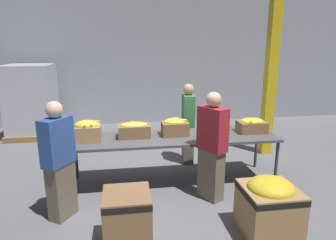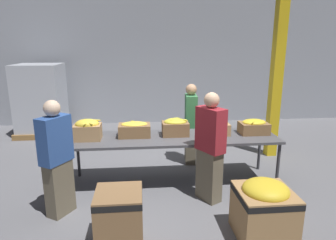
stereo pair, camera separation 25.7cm
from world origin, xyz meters
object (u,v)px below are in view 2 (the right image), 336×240
Objects in this scene: banana_box_4 at (254,126)px; volunteer_0 at (210,148)px; banana_box_3 at (216,127)px; donation_bin_0 at (119,217)px; sorting_table at (174,139)px; banana_box_0 at (88,129)px; pallet_stack_0 at (41,100)px; volunteer_1 at (191,124)px; volunteer_2 at (57,160)px; donation_bin_1 at (264,208)px; banana_box_1 at (134,129)px; support_pillar at (278,55)px; banana_box_2 at (175,127)px.

banana_box_4 is 1.11m from volunteer_0.
banana_box_3 is 2.24m from donation_bin_0.
banana_box_0 reaches higher than sorting_table.
donation_bin_0 is at bearing -64.55° from pallet_stack_0.
sorting_table reaches higher than donation_bin_0.
volunteer_2 reaches higher than volunteer_1.
volunteer_2 is 2.61m from donation_bin_1.
sorting_table is at bearing 6.06° from volunteer_0.
sorting_table is 0.91m from volunteer_1.
banana_box_1 is 1.09× the size of banana_box_4.
volunteer_1 is at bearing -19.29° from volunteer_2.
banana_box_1 is 1.32m from volunteer_2.
volunteer_0 is 2.66m from support_pillar.
banana_box_0 is 2.03m from banana_box_3.
pallet_stack_0 is (-3.66, 2.99, -0.05)m from banana_box_3.
banana_box_4 is (2.65, 0.06, -0.04)m from banana_box_0.
banana_box_4 is at bearing 74.23° from donation_bin_1.
banana_box_0 is 2.65m from banana_box_4.
pallet_stack_0 reaches higher than banana_box_4.
donation_bin_0 is (0.82, -0.73, -0.41)m from volunteer_2.
banana_box_0 is 0.10× the size of support_pillar.
banana_box_1 is 1.22× the size of banana_box_3.
donation_bin_1 is at bearing -83.70° from banana_box_3.
banana_box_3 is at bearing 179.38° from banana_box_4.
volunteer_0 is (1.77, -0.60, -0.16)m from banana_box_0.
banana_box_4 is 0.65× the size of donation_bin_1.
pallet_stack_0 is (-1.35, 3.84, 0.09)m from volunteer_2.
banana_box_1 is at bearing 7.47° from banana_box_0.
banana_box_0 is at bearing -172.53° from banana_box_1.
pallet_stack_0 is at bearing 115.45° from donation_bin_0.
banana_box_0 reaches higher than banana_box_3.
banana_box_3 is 1.68m from donation_bin_1.
volunteer_1 is (-0.03, 1.42, -0.04)m from volunteer_0.
volunteer_1 is at bearing 25.29° from banana_box_0.
volunteer_0 reaches higher than banana_box_4.
banana_box_2 is (1.36, 0.10, -0.02)m from banana_box_0.
donation_bin_0 is (0.55, -1.52, -0.59)m from banana_box_0.
donation_bin_0 is at bearing -70.01° from banana_box_0.
sorting_table is 1.33m from banana_box_4.
volunteer_2 is at bearing -138.28° from banana_box_1.
volunteer_1 reaches higher than donation_bin_1.
banana_box_1 is at bearing -160.24° from support_pillar.
donation_bin_0 is (-2.10, -1.58, -0.54)m from banana_box_4.
banana_box_3 is at bearing 1.96° from banana_box_0.
banana_box_3 is at bearing -1.03° from banana_box_1.
pallet_stack_0 reaches higher than donation_bin_1.
banana_box_2 is at bearing 0.57° from volunteer_0.
volunteer_0 is at bearing -143.04° from banana_box_4.
volunteer_2 is at bearing -153.65° from sorting_table.
pallet_stack_0 reaches higher than sorting_table.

